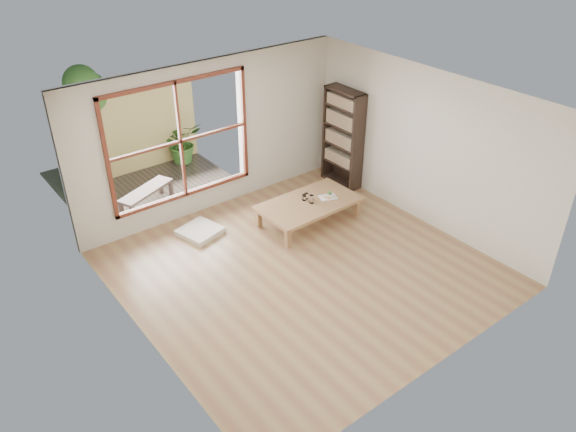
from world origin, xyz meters
The scene contains 15 objects.
ground centered at (0.00, 0.00, 0.00)m, with size 5.00×5.00×0.00m, color #9C7E4E.
low_table centered at (0.94, 1.00, 0.33)m, with size 1.71×0.98×0.37m.
floor_cushion centered at (-0.73, 1.78, 0.04)m, with size 0.60×0.60×0.09m, color white.
bookshelf centered at (2.33, 1.71, 0.92)m, with size 0.29×0.83×1.84m, color #30201B.
glass_tall centered at (0.96, 0.95, 0.44)m, with size 0.08×0.08×0.15m, color silver.
glass_mid centered at (0.98, 1.12, 0.42)m, with size 0.07×0.07×0.10m, color silver.
glass_short centered at (0.93, 1.12, 0.42)m, with size 0.07×0.07×0.09m, color silver.
glass_small centered at (0.92, 1.09, 0.41)m, with size 0.06×0.06×0.08m, color silver.
food_tray centered at (1.31, 0.92, 0.39)m, with size 0.33×0.28×0.09m.
deck centered at (-0.60, 3.56, 0.00)m, with size 2.80×2.00×0.05m, color #382E28.
garden_bench centered at (-1.04, 3.07, 0.31)m, with size 1.14×0.74×0.35m.
bamboo_fence centered at (-0.60, 4.56, 0.90)m, with size 2.80×0.06×1.80m, color tan.
shrub_right centered at (0.38, 4.33, 0.44)m, with size 0.76×0.65×0.84m, color #346023.
shrub_left centered at (-1.49, 4.16, 0.51)m, with size 0.53×0.43×0.96m, color #346023.
garden_tree centered at (-1.28, 4.86, 1.63)m, with size 1.04×0.85×2.22m.
Camera 1 is at (-4.33, -5.25, 5.05)m, focal length 35.00 mm.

